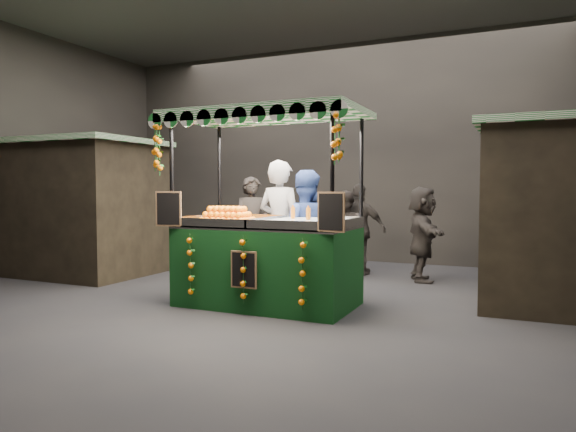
% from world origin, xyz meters
% --- Properties ---
extents(ground, '(12.00, 12.00, 0.00)m').
position_xyz_m(ground, '(0.00, 0.00, 0.00)').
color(ground, black).
rests_on(ground, ground).
extents(market_hall, '(12.10, 10.10, 5.05)m').
position_xyz_m(market_hall, '(0.00, 0.00, 3.38)').
color(market_hall, black).
rests_on(market_hall, ground).
extents(neighbour_stall_left, '(3.00, 2.20, 2.60)m').
position_xyz_m(neighbour_stall_left, '(-4.40, 1.00, 1.31)').
color(neighbour_stall_left, black).
rests_on(neighbour_stall_left, ground).
extents(juice_stall, '(2.84, 1.67, 2.75)m').
position_xyz_m(juice_stall, '(0.21, -0.05, 0.85)').
color(juice_stall, black).
rests_on(juice_stall, ground).
extents(vendor_grey, '(0.83, 0.60, 2.11)m').
position_xyz_m(vendor_grey, '(0.04, 0.76, 1.05)').
color(vendor_grey, slate).
rests_on(vendor_grey, ground).
extents(vendor_blue, '(1.15, 1.04, 1.95)m').
position_xyz_m(vendor_blue, '(0.45, 0.75, 0.97)').
color(vendor_blue, navy).
rests_on(vendor_blue, ground).
extents(shopper_0, '(0.82, 0.75, 1.89)m').
position_xyz_m(shopper_0, '(-1.01, 1.80, 0.94)').
color(shopper_0, '#292321').
rests_on(shopper_0, ground).
extents(shopper_1, '(1.01, 0.97, 1.63)m').
position_xyz_m(shopper_1, '(0.49, 2.67, 0.82)').
color(shopper_1, black).
rests_on(shopper_1, ground).
extents(shopper_2, '(1.05, 0.46, 1.76)m').
position_xyz_m(shopper_2, '(0.65, 3.10, 0.88)').
color(shopper_2, black).
rests_on(shopper_2, ground).
extents(shopper_3, '(1.14, 1.09, 1.56)m').
position_xyz_m(shopper_3, '(3.23, 3.29, 0.78)').
color(shopper_3, '#2B2623').
rests_on(shopper_3, ground).
extents(shopper_4, '(0.97, 0.86, 1.67)m').
position_xyz_m(shopper_4, '(-4.50, 2.94, 0.83)').
color(shopper_4, '#2A2722').
rests_on(shopper_4, ground).
extents(shopper_5, '(0.98, 1.66, 1.70)m').
position_xyz_m(shopper_5, '(1.88, 2.87, 0.85)').
color(shopper_5, '#282321').
rests_on(shopper_5, ground).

